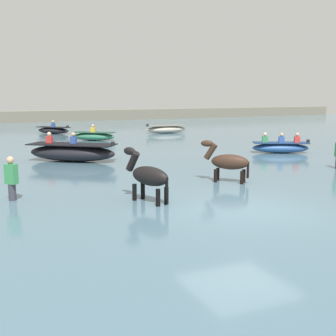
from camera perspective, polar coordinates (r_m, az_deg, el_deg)
The scene contains 11 objects.
ground_plane at distance 11.12m, azimuth 9.38°, elevation -7.46°, with size 120.00×120.00×0.00m, color #666051.
water_surface at distance 19.92m, azimuth -7.08°, elevation 0.86°, with size 90.00×90.00×0.42m, color #476675.
horse_lead_black at distance 11.43m, azimuth -2.65°, elevation -1.25°, with size 0.90×1.67×1.83m.
horse_trailing_dark_bay at distance 14.13m, azimuth 7.94°, elevation 0.65°, with size 1.34×1.37×1.77m.
boat_near_port at distance 21.79m, azimuth 14.71°, elevation 2.69°, with size 2.84×2.04×1.00m.
boat_far_inshore at distance 27.20m, azimuth -9.81°, elevation 4.19°, with size 2.67×2.35×1.01m.
boat_distant_west at distance 18.92m, azimuth -12.61°, elevation 2.04°, with size 3.84×3.42×1.23m.
boat_near_starboard at distance 31.93m, azimuth -0.23°, elevation 5.17°, with size 3.11×1.19×0.71m.
boat_mid_outer at distance 32.49m, azimuth -14.97°, elevation 4.87°, with size 2.37×2.56×0.97m.
person_spectator_far at distance 12.35m, azimuth -20.01°, elevation -2.04°, with size 0.36×0.37×1.63m.
far_shoreline at distance 47.30m, azimuth -17.85°, elevation 6.29°, with size 80.00×2.40×1.56m, color #706B5B.
Camera 1 is at (-6.08, -8.72, 3.27)m, focal length 45.96 mm.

